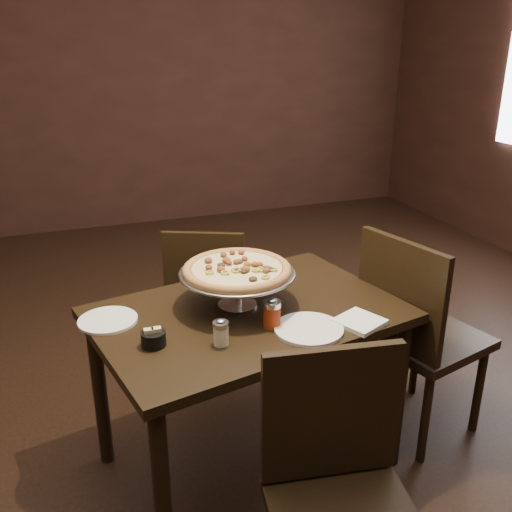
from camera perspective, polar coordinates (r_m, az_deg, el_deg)
name	(u,v)px	position (r m, az deg, el deg)	size (l,w,h in m)	color
room	(239,135)	(2.09, -1.74, 11.95)	(6.04, 7.04, 2.84)	black
dining_table	(248,332)	(2.29, -0.76, -7.64)	(1.30, 1.00, 0.73)	black
pizza_stand	(237,270)	(2.22, -1.92, -1.42)	(0.46, 0.46, 0.19)	silver
parmesan_shaker	(221,333)	(1.99, -3.53, -7.65)	(0.06, 0.06, 0.10)	beige
pepper_flake_shaker	(272,313)	(2.10, 1.61, -5.75)	(0.07, 0.07, 0.12)	maroon
packet_caddy	(153,338)	(2.02, -10.23, -8.09)	(0.09, 0.09, 0.07)	black
napkin_stack	(360,322)	(2.18, 10.33, -6.48)	(0.16, 0.16, 0.02)	white
plate_left	(108,320)	(2.23, -14.61, -6.24)	(0.22, 0.22, 0.01)	white
plate_near	(309,329)	(2.10, 5.29, -7.28)	(0.25, 0.25, 0.01)	white
serving_spatula	(275,268)	(2.25, 1.87, -1.22)	(0.17, 0.17, 0.03)	silver
chair_far	(208,296)	(2.99, -4.80, -3.99)	(0.53, 0.53, 0.85)	black
chair_near	(341,492)	(1.82, 8.47, -22.29)	(0.49, 0.49, 0.91)	black
chair_side	(416,330)	(2.62, 15.69, -7.11)	(0.55, 0.55, 0.97)	black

